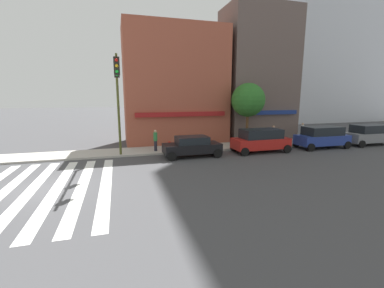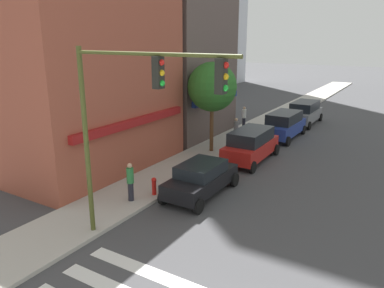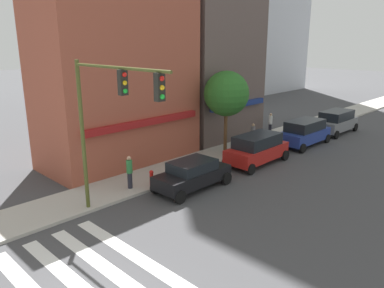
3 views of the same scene
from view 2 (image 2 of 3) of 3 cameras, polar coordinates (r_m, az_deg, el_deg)
name	(u,v)px [view 2 (image 2 of 3)]	position (r m, az deg, el deg)	size (l,w,h in m)	color
storefront_row	(144,55)	(24.15, -7.31, 13.30)	(17.70, 5.30, 13.61)	#9E4C38
traffic_signal	(130,108)	(12.13, -9.46, 5.43)	(0.32, 6.03, 6.96)	#474C1E
sedan_black	(201,178)	(17.71, 1.40, -5.20)	(4.42, 2.02, 1.59)	black
suv_red	(251,144)	(22.75, 8.96, -0.06)	(4.72, 2.12, 1.94)	#B21E19
suv_blue	(284,124)	(28.44, 13.83, 2.91)	(4.73, 2.12, 1.94)	navy
suv_grey	(304,112)	(33.66, 16.76, 4.67)	(4.71, 2.12, 1.94)	slate
pedestrian_green_top	(130,181)	(16.92, -9.38, -5.62)	(0.32, 0.32, 1.77)	#23232D
pedestrian_grey_coat	(236,130)	(25.95, 6.71, 2.12)	(0.32, 0.32, 1.77)	#23232D
pedestrian_white_shirt	(244,117)	(30.31, 7.93, 4.09)	(0.32, 0.32, 1.77)	#23232D
fire_hydrant	(154,185)	(17.57, -5.80, -6.27)	(0.24, 0.24, 0.84)	red
street_tree	(212,87)	(23.45, 3.10, 8.67)	(3.07, 3.07, 5.66)	brown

